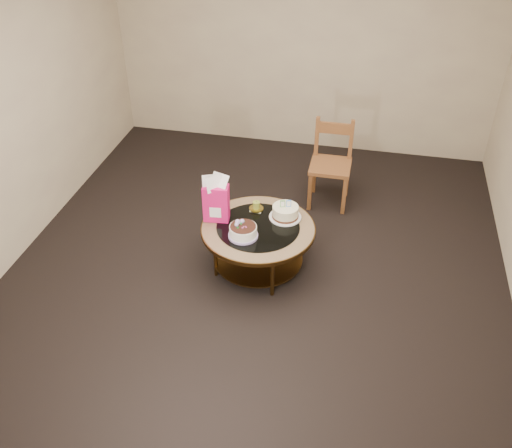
% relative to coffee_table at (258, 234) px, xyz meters
% --- Properties ---
extents(ground, '(5.00, 5.00, 0.00)m').
position_rel_coffee_table_xyz_m(ground, '(-0.00, 0.00, -0.38)').
color(ground, black).
rests_on(ground, ground).
extents(room_walls, '(4.52, 5.02, 2.61)m').
position_rel_coffee_table_xyz_m(room_walls, '(-0.00, 0.00, 1.16)').
color(room_walls, tan).
rests_on(room_walls, ground).
extents(coffee_table, '(1.02, 1.02, 0.46)m').
position_rel_coffee_table_xyz_m(coffee_table, '(0.00, 0.00, 0.00)').
color(coffee_table, brown).
rests_on(coffee_table, ground).
extents(decorated_cake, '(0.26, 0.26, 0.15)m').
position_rel_coffee_table_xyz_m(decorated_cake, '(-0.10, -0.17, 0.13)').
color(decorated_cake, '#A790CC').
rests_on(decorated_cake, coffee_table).
extents(cream_cake, '(0.29, 0.29, 0.19)m').
position_rel_coffee_table_xyz_m(cream_cake, '(0.21, 0.19, 0.14)').
color(cream_cake, white).
rests_on(cream_cake, coffee_table).
extents(gift_bag, '(0.24, 0.18, 0.45)m').
position_rel_coffee_table_xyz_m(gift_bag, '(-0.39, 0.03, 0.30)').
color(gift_bag, '#EE166E').
rests_on(gift_bag, coffee_table).
extents(pillar_candle, '(0.13, 0.13, 0.10)m').
position_rel_coffee_table_xyz_m(pillar_candle, '(-0.07, 0.25, 0.11)').
color(pillar_candle, tan).
rests_on(pillar_candle, coffee_table).
extents(dining_chair, '(0.42, 0.42, 0.90)m').
position_rel_coffee_table_xyz_m(dining_chair, '(0.51, 1.26, 0.08)').
color(dining_chair, brown).
rests_on(dining_chair, ground).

